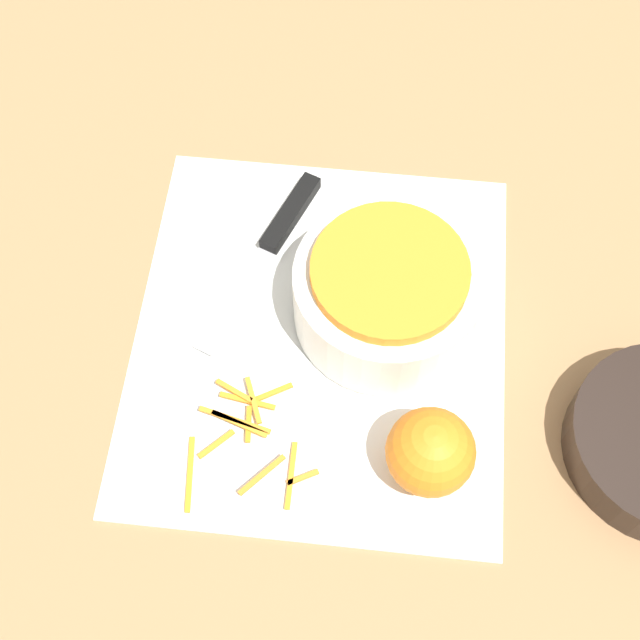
{
  "coord_description": "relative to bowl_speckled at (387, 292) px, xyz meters",
  "views": [
    {
      "loc": [
        0.41,
        0.04,
        0.82
      ],
      "look_at": [
        0.0,
        0.0,
        0.04
      ],
      "focal_mm": 50.0,
      "sensor_mm": 36.0,
      "label": 1
    }
  ],
  "objects": [
    {
      "name": "orange_left",
      "position": [
        0.16,
        0.05,
        -0.0
      ],
      "size": [
        0.08,
        0.08,
        0.08
      ],
      "color": "orange",
      "rests_on": "cutting_board"
    },
    {
      "name": "peel_pile",
      "position": [
        0.15,
        -0.12,
        -0.04
      ],
      "size": [
        0.14,
        0.13,
        0.01
      ],
      "color": "orange",
      "rests_on": "cutting_board"
    },
    {
      "name": "bowl_speckled",
      "position": [
        0.0,
        0.0,
        0.0
      ],
      "size": [
        0.19,
        0.19,
        0.09
      ],
      "color": "silver",
      "rests_on": "cutting_board"
    },
    {
      "name": "ground_plane",
      "position": [
        0.03,
        -0.06,
        -0.05
      ],
      "size": [
        4.0,
        4.0,
        0.0
      ],
      "primitive_type": "plane",
      "color": "#9E754C"
    },
    {
      "name": "cutting_board",
      "position": [
        0.03,
        -0.06,
        -0.05
      ],
      "size": [
        0.43,
        0.38,
        0.01
      ],
      "color": "silver",
      "rests_on": "ground_plane"
    },
    {
      "name": "knife",
      "position": [
        -0.09,
        -0.12,
        -0.04
      ],
      "size": [
        0.23,
        0.11,
        0.02
      ],
      "rotation": [
        0.0,
        0.0,
        -0.38
      ],
      "color": "black",
      "rests_on": "cutting_board"
    }
  ]
}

